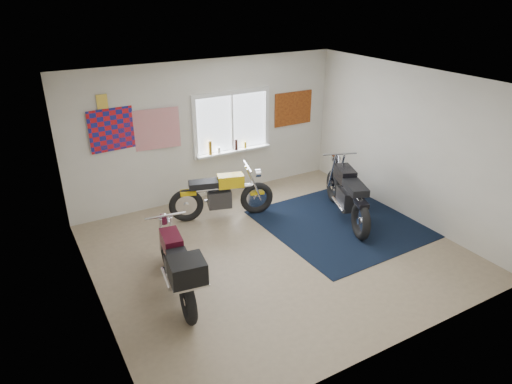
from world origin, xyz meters
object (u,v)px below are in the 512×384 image
yellow_triumph (221,196)px  black_chrome_bike (347,195)px  maroon_tourer (178,266)px  navy_rug (340,223)px

yellow_triumph → black_chrome_bike: 2.27m
black_chrome_bike → maroon_tourer: size_ratio=1.05×
navy_rug → yellow_triumph: bearing=142.9°
navy_rug → yellow_triumph: size_ratio=1.37×
navy_rug → maroon_tourer: bearing=-170.0°
yellow_triumph → black_chrome_bike: size_ratio=0.94×
navy_rug → yellow_triumph: yellow_triumph is taller
maroon_tourer → navy_rug: bearing=-72.1°
black_chrome_bike → maroon_tourer: bearing=122.2°
yellow_triumph → black_chrome_bike: bearing=-15.5°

